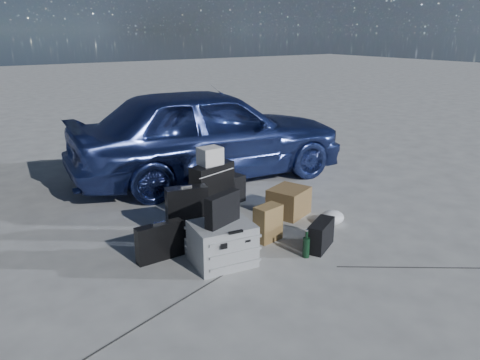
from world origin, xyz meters
The scene contains 16 objects.
ground centered at (0.00, 0.00, 0.00)m, with size 60.00×60.00×0.00m, color #BCBCB6.
car centered at (0.68, 2.46, 0.71)m, with size 1.68×4.17×1.42m, color #364995.
pelican_case centered at (-0.63, -0.05, 0.21)m, with size 0.58×0.47×0.42m, color #999B9E.
laptop_bag centered at (-0.63, -0.05, 0.57)m, with size 0.41×0.10×0.31m, color black.
briefcase centered at (-1.11, 0.37, 0.19)m, with size 0.49×0.11×0.38m, color black.
suitcase_left centered at (-0.63, 0.69, 0.29)m, with size 0.45×0.16×0.58m, color black.
suitcase_right centered at (-0.12, 1.00, 0.34)m, with size 0.57×0.21×0.68m, color black.
white_carton centered at (-0.14, 1.00, 0.79)m, with size 0.26×0.21×0.21m, color silver.
duffel_bag centered at (0.17, 1.36, 0.18)m, with size 0.72×0.31×0.36m, color black.
flat_box_white centered at (0.16, 1.37, 0.39)m, with size 0.39×0.29×0.07m, color silver.
flat_box_black centered at (0.14, 1.35, 0.46)m, with size 0.25×0.18×0.05m, color black.
kraft_bag centered at (0.06, 0.13, 0.20)m, with size 0.30×0.18×0.40m, color olive.
cardboard_box centered at (0.72, 0.58, 0.17)m, with size 0.46×0.40×0.34m, color brown.
plastic_bag centered at (0.95, 0.05, 0.08)m, with size 0.30×0.26×0.17m, color white.
messenger_bag centered at (0.40, -0.34, 0.15)m, with size 0.42×0.16×0.30m, color black.
green_bottle centered at (0.13, -0.41, 0.14)m, with size 0.07×0.07×0.29m, color black.
Camera 1 is at (-2.80, -3.60, 2.20)m, focal length 35.00 mm.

